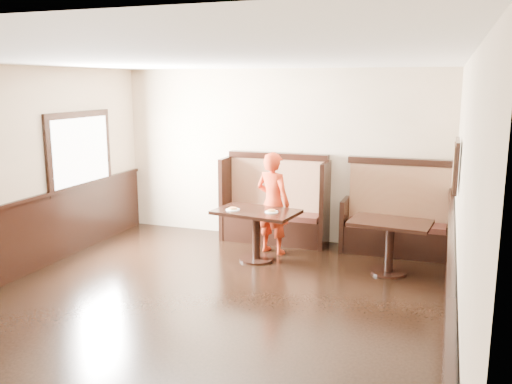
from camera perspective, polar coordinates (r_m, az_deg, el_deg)
The scene contains 9 objects.
ground at distance 6.19m, azimuth -7.51°, elevation -13.27°, with size 7.00×7.00×0.00m, color black.
room_shell at distance 6.31m, azimuth -8.92°, elevation -6.29°, with size 7.00×7.00×7.00m.
booth_main at distance 8.92m, azimuth 2.04°, elevation -1.85°, with size 1.75×0.72×1.45m.
booth_neighbor at distance 8.56m, azimuth 14.59°, elevation -3.10°, with size 1.65×0.72×1.45m.
table_main at distance 7.91m, azimuth 0.03°, elevation -3.19°, with size 1.27×0.90×0.75m.
table_neighbor at distance 7.60m, azimuth 13.93°, elevation -4.35°, with size 1.13×0.80×0.74m.
child at distance 8.23m, azimuth 1.80°, elevation -1.16°, with size 0.57×0.37×1.56m, color #B02D12.
pizza_plate_left at distance 7.90m, azimuth -2.45°, elevation -1.81°, with size 0.21×0.21×0.04m.
pizza_plate_right at distance 7.76m, azimuth 1.65°, elevation -2.04°, with size 0.19×0.19×0.04m.
Camera 1 is at (2.61, -4.98, 2.58)m, focal length 38.00 mm.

